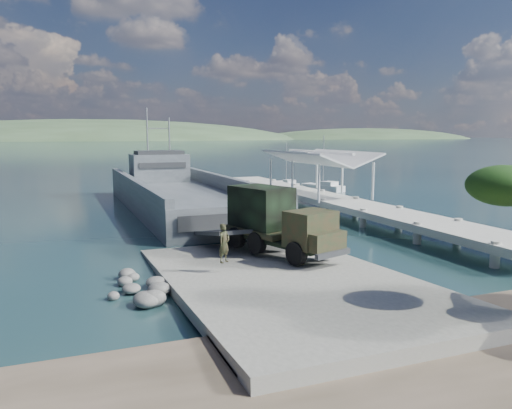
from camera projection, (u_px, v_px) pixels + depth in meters
The scene contains 10 objects.
ground at pixel (275, 281), 23.29m from camera, with size 1400.00×1400.00×0.00m, color #1A373F.
boat_ramp at pixel (284, 281), 22.33m from camera, with size 10.00×18.00×0.50m, color slate.
shoreline_rocks at pixel (139, 293), 21.52m from camera, with size 3.20×5.60×0.90m, color #4C4D4A, non-canonical shape.
distant_headlands at pixel (116, 140), 557.66m from camera, with size 1000.00×240.00×48.00m, color #334B2F, non-canonical shape.
pier at pixel (324, 192), 45.06m from camera, with size 6.40×44.00×6.10m.
landing_craft at pixel (181, 200), 45.06m from camera, with size 9.09×34.82×10.31m.
military_truck at pixel (277, 221), 26.54m from camera, with size 4.34×7.71×3.43m.
soldier at pixel (224, 251), 23.03m from camera, with size 0.66×0.44×1.82m, color #1F331C.
sailboat_near at pixel (324, 188), 60.18m from camera, with size 3.45×5.79×6.79m.
sailboat_far at pixel (287, 185), 64.29m from camera, with size 1.58×4.83×5.83m.
Camera 1 is at (-9.05, -20.68, 6.80)m, focal length 35.00 mm.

